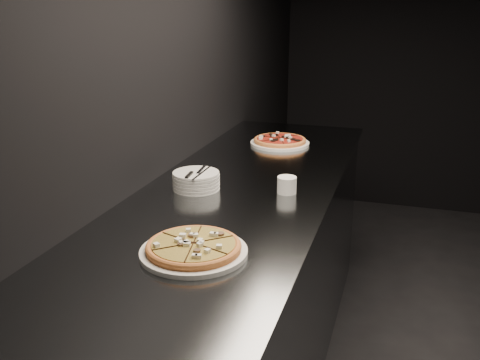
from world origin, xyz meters
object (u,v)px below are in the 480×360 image
(pizza_mushroom, at_px, (194,248))
(pizza_tomato, at_px, (280,141))
(counter, at_px, (241,288))
(cutlery, at_px, (196,173))
(ramekin, at_px, (287,184))
(plate_stack, at_px, (196,180))

(pizza_mushroom, xyz_separation_m, pizza_tomato, (-0.06, 1.33, -0.00))
(counter, bearing_deg, pizza_tomato, 90.65)
(pizza_mushroom, height_order, cutlery, cutlery)
(counter, relative_size, pizza_mushroom, 6.84)
(counter, distance_m, pizza_tomato, 0.85)
(counter, bearing_deg, cutlery, -148.32)
(counter, distance_m, cutlery, 0.56)
(pizza_tomato, relative_size, ramekin, 4.12)
(counter, relative_size, ramekin, 32.81)
(plate_stack, height_order, cutlery, cutlery)
(counter, bearing_deg, plate_stack, -153.41)
(plate_stack, relative_size, ramekin, 2.47)
(cutlery, xyz_separation_m, ramekin, (0.35, 0.07, -0.04))
(pizza_mushroom, height_order, pizza_tomato, pizza_mushroom)
(cutlery, bearing_deg, counter, 25.75)
(plate_stack, distance_m, cutlery, 0.04)
(plate_stack, bearing_deg, pizza_tomato, 79.05)
(plate_stack, bearing_deg, ramekin, 9.43)
(pizza_tomato, distance_m, plate_stack, 0.80)
(pizza_mushroom, bearing_deg, counter, 94.93)
(pizza_tomato, distance_m, cutlery, 0.81)
(pizza_mushroom, xyz_separation_m, plate_stack, (-0.21, 0.55, 0.01))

